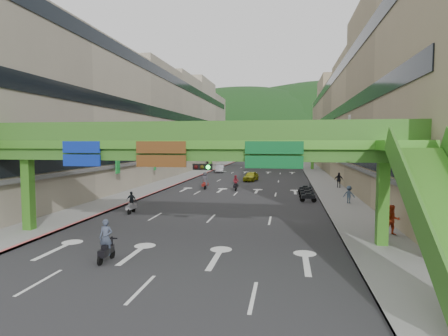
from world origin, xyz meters
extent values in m
plane|color=black|center=(0.00, 0.00, 0.00)|extent=(320.00, 320.00, 0.00)
cube|color=#28282B|center=(0.00, 50.00, 0.01)|extent=(18.00, 140.00, 0.02)
cube|color=gray|center=(-11.00, 50.00, 0.07)|extent=(4.00, 140.00, 0.15)
cube|color=gray|center=(11.00, 50.00, 0.07)|extent=(4.00, 140.00, 0.15)
cube|color=#CC5959|center=(-9.10, 50.00, 0.09)|extent=(0.20, 140.00, 0.18)
cube|color=gray|center=(9.10, 50.00, 0.09)|extent=(0.20, 140.00, 0.18)
cube|color=#9E937F|center=(-19.00, 50.00, 9.50)|extent=(12.00, 95.00, 19.00)
cube|color=black|center=(-12.95, 50.00, 4.20)|extent=(0.08, 90.25, 1.40)
cube|color=black|center=(-12.95, 50.00, 10.20)|extent=(0.08, 90.25, 1.40)
cube|color=black|center=(-12.95, 50.00, 16.20)|extent=(0.08, 90.25, 1.40)
cube|color=gray|center=(19.00, 50.00, 9.50)|extent=(12.00, 95.00, 19.00)
cube|color=black|center=(12.95, 50.00, 4.20)|extent=(0.08, 90.25, 1.40)
cube|color=black|center=(12.95, 50.00, 10.20)|extent=(0.08, 90.25, 1.40)
cube|color=black|center=(12.95, 50.00, 16.20)|extent=(0.08, 90.25, 1.40)
cube|color=#4C9E2D|center=(0.00, 6.00, 5.75)|extent=(28.00, 2.20, 0.50)
cube|color=#387223|center=(0.00, 6.00, 5.15)|extent=(28.00, 1.76, 0.70)
cube|color=#4C9E2D|center=(-11.00, 6.00, 2.40)|extent=(0.60, 0.60, 4.80)
cube|color=#4C9E2D|center=(11.00, 6.00, 2.40)|extent=(0.60, 0.60, 4.80)
cube|color=#387223|center=(0.00, 4.96, 6.55)|extent=(28.00, 0.12, 1.10)
cube|color=#387223|center=(0.00, 7.04, 6.55)|extent=(28.00, 0.12, 1.10)
cube|color=#4C9E2D|center=(11.50, -1.30, 3.05)|extent=(2.20, 7.74, 5.20)
cube|color=navy|center=(-6.50, 4.92, 5.15)|extent=(2.40, 0.12, 1.50)
cube|color=#593314|center=(-1.50, 4.92, 5.15)|extent=(3.00, 0.12, 1.50)
cube|color=#0C5926|center=(5.00, 4.92, 5.15)|extent=(3.20, 0.12, 1.50)
cube|color=black|center=(1.00, 4.77, 4.50)|extent=(1.10, 0.28, 0.35)
cube|color=#4C9E2D|center=(0.00, 65.00, 5.75)|extent=(28.00, 2.20, 0.50)
cube|color=#387223|center=(0.00, 65.00, 5.15)|extent=(28.00, 1.76, 0.70)
cube|color=#4C9E2D|center=(-11.00, 65.00, 2.40)|extent=(0.60, 0.60, 4.80)
cube|color=#4C9E2D|center=(11.00, 65.00, 2.40)|extent=(0.60, 0.60, 4.80)
cube|color=#387223|center=(0.00, 63.96, 6.55)|extent=(28.00, 0.12, 1.10)
cube|color=#387223|center=(0.00, 66.04, 6.55)|extent=(28.00, 0.12, 1.10)
ellipsoid|color=#1C4419|center=(-15.00, 160.00, 0.00)|extent=(168.00, 140.00, 112.00)
ellipsoid|color=#1C4419|center=(25.00, 180.00, 0.00)|extent=(208.00, 176.00, 128.00)
cylinder|color=black|center=(0.00, 30.00, 6.20)|extent=(26.00, 0.03, 0.03)
cone|color=red|center=(-12.50, 30.00, 5.95)|extent=(0.36, 0.36, 0.40)
cone|color=gold|center=(-10.23, 30.00, 5.95)|extent=(0.36, 0.36, 0.40)
cone|color=#193FB2|center=(-7.95, 30.00, 5.95)|extent=(0.36, 0.36, 0.40)
cone|color=silver|center=(-5.68, 30.00, 5.95)|extent=(0.36, 0.36, 0.40)
cone|color=#198C33|center=(-3.41, 30.00, 5.95)|extent=(0.36, 0.36, 0.40)
cone|color=orange|center=(-1.14, 30.00, 5.95)|extent=(0.36, 0.36, 0.40)
cone|color=red|center=(1.14, 30.00, 5.95)|extent=(0.36, 0.36, 0.40)
cone|color=gold|center=(3.41, 30.00, 5.95)|extent=(0.36, 0.36, 0.40)
cone|color=#193FB2|center=(5.68, 30.00, 5.95)|extent=(0.36, 0.36, 0.40)
cone|color=silver|center=(7.95, 30.00, 5.95)|extent=(0.36, 0.36, 0.40)
cone|color=#198C33|center=(10.23, 30.00, 5.95)|extent=(0.36, 0.36, 0.40)
cone|color=orange|center=(12.50, 30.00, 5.95)|extent=(0.36, 0.36, 0.40)
cube|color=black|center=(-3.02, 1.00, 0.55)|extent=(0.46, 1.32, 0.35)
cube|color=black|center=(-3.02, 1.00, 0.80)|extent=(0.35, 0.57, 0.18)
cube|color=black|center=(-2.97, 1.55, 1.05)|extent=(0.55, 0.11, 0.06)
cylinder|color=black|center=(-2.97, 1.55, 0.25)|extent=(0.14, 0.51, 0.50)
cylinder|color=black|center=(-3.06, 0.45, 0.25)|extent=(0.14, 0.51, 0.50)
imported|color=#384052|center=(-3.02, 1.00, 1.24)|extent=(0.68, 0.48, 1.78)
cube|color=black|center=(-0.35, 28.66, 0.55)|extent=(0.47, 1.33, 0.35)
cube|color=black|center=(-0.35, 28.66, 0.80)|extent=(0.35, 0.57, 0.18)
cube|color=black|center=(-0.40, 29.21, 1.05)|extent=(0.55, 0.11, 0.06)
cylinder|color=black|center=(-0.40, 29.21, 0.25)|extent=(0.15, 0.51, 0.50)
cylinder|color=black|center=(-0.30, 28.12, 0.25)|extent=(0.15, 0.51, 0.50)
imported|color=maroon|center=(-0.35, 28.66, 1.12)|extent=(0.80, 0.65, 1.53)
cube|color=#9998A1|center=(-6.92, 13.01, 0.55)|extent=(0.48, 1.33, 0.35)
cube|color=#9998A1|center=(-6.92, 13.01, 0.80)|extent=(0.35, 0.58, 0.18)
cube|color=#9998A1|center=(-6.97, 13.56, 1.05)|extent=(0.55, 0.11, 0.06)
cylinder|color=black|center=(-6.97, 13.56, 0.25)|extent=(0.15, 0.51, 0.50)
cylinder|color=black|center=(-6.86, 12.46, 0.25)|extent=(0.15, 0.51, 0.50)
imported|color=#22282F|center=(-6.92, 13.01, 1.09)|extent=(0.90, 0.45, 1.48)
cube|color=maroon|center=(-4.35, 29.53, 0.55)|extent=(0.63, 1.35, 0.35)
cube|color=maroon|center=(-4.35, 29.53, 0.80)|extent=(0.42, 0.60, 0.18)
cube|color=maroon|center=(-4.47, 30.07, 1.05)|extent=(0.55, 0.18, 0.06)
cylinder|color=black|center=(-4.47, 30.07, 0.25)|extent=(0.21, 0.51, 0.50)
cylinder|color=black|center=(-4.23, 28.99, 0.25)|extent=(0.21, 0.51, 0.50)
imported|color=#3C3C43|center=(-4.35, 29.53, 1.25)|extent=(0.98, 0.75, 1.79)
cube|color=black|center=(7.80, 21.24, 0.55)|extent=(1.33, 0.49, 0.35)
cube|color=black|center=(7.80, 21.24, 0.80)|extent=(0.58, 0.36, 0.18)
cube|color=black|center=(8.35, 21.17, 1.05)|extent=(0.12, 0.55, 0.06)
cylinder|color=black|center=(8.35, 21.17, 0.25)|extent=(0.51, 0.16, 0.50)
cylinder|color=black|center=(7.25, 21.30, 0.25)|extent=(0.51, 0.16, 0.50)
cube|color=black|center=(7.80, 23.44, 0.55)|extent=(1.33, 0.49, 0.35)
cube|color=black|center=(7.80, 23.44, 0.80)|extent=(0.58, 0.36, 0.18)
cube|color=black|center=(8.35, 23.37, 1.05)|extent=(0.12, 0.55, 0.06)
cylinder|color=black|center=(8.35, 23.37, 0.25)|extent=(0.51, 0.16, 0.50)
cylinder|color=black|center=(7.25, 23.50, 0.25)|extent=(0.51, 0.16, 0.50)
cube|color=black|center=(7.80, 25.64, 0.55)|extent=(1.33, 0.49, 0.35)
cube|color=black|center=(7.80, 25.64, 0.80)|extent=(0.58, 0.36, 0.18)
cube|color=black|center=(8.35, 25.57, 1.05)|extent=(0.12, 0.55, 0.06)
cylinder|color=black|center=(8.35, 25.57, 0.25)|extent=(0.51, 0.16, 0.50)
cylinder|color=black|center=(7.25, 25.70, 0.25)|extent=(0.51, 0.16, 0.50)
cube|color=black|center=(7.80, 27.84, 0.55)|extent=(1.33, 0.49, 0.35)
cube|color=black|center=(7.80, 27.84, 0.80)|extent=(0.58, 0.36, 0.18)
cube|color=black|center=(8.35, 27.77, 1.05)|extent=(0.12, 0.55, 0.06)
cylinder|color=black|center=(8.35, 27.77, 0.25)|extent=(0.51, 0.16, 0.50)
cylinder|color=black|center=(7.25, 27.90, 0.25)|extent=(0.51, 0.16, 0.50)
imported|color=#B6B7C0|center=(-7.00, 54.75, 0.71)|extent=(1.98, 4.46, 1.42)
imported|color=gold|center=(0.39, 40.06, 0.71)|extent=(2.32, 4.39, 1.42)
imported|color=red|center=(12.20, 8.42, 0.93)|extent=(0.95, 0.77, 1.86)
imported|color=black|center=(12.20, 32.91, 0.94)|extent=(1.16, 0.61, 1.88)
imported|color=#3C4E64|center=(11.50, 20.44, 0.82)|extent=(0.89, 0.73, 1.64)
camera|label=1|loc=(5.71, -15.85, 5.93)|focal=30.00mm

